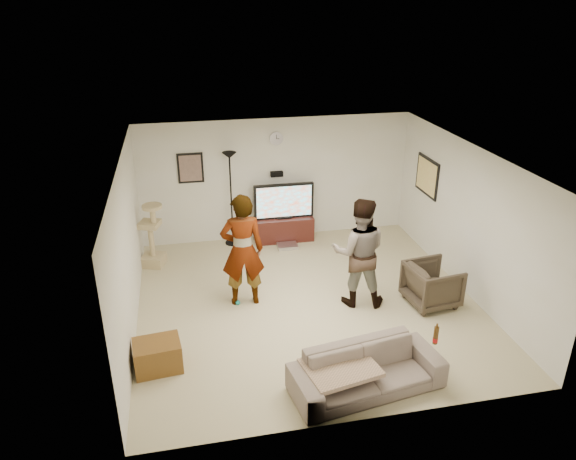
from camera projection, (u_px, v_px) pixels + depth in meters
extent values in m
cube|color=#B5AA89|center=(307.00, 302.00, 8.92)|extent=(5.50, 5.50, 0.02)
cube|color=silver|center=(310.00, 156.00, 7.90)|extent=(5.50, 5.50, 0.02)
cube|color=silver|center=(276.00, 179.00, 10.87)|extent=(5.50, 0.04, 2.50)
cube|color=silver|center=(367.00, 334.00, 5.95)|extent=(5.50, 0.04, 2.50)
cube|color=silver|center=(128.00, 249.00, 7.90)|extent=(0.04, 5.50, 2.50)
cube|color=silver|center=(468.00, 220.00, 8.92)|extent=(0.04, 5.50, 2.50)
cylinder|color=white|center=(276.00, 139.00, 10.50)|extent=(0.26, 0.04, 0.26)
cube|color=black|center=(277.00, 174.00, 10.77)|extent=(0.25, 0.10, 0.10)
cube|color=#735A53|center=(190.00, 168.00, 10.40)|extent=(0.42, 0.03, 0.52)
cube|color=#F5C779|center=(427.00, 176.00, 10.25)|extent=(0.03, 0.78, 0.62)
cube|color=#381511|center=(284.00, 229.00, 11.08)|extent=(1.20, 0.45, 0.50)
cube|color=silver|center=(287.00, 246.00, 10.81)|extent=(0.40, 0.30, 0.07)
cube|color=black|center=(284.00, 201.00, 10.83)|extent=(1.22, 0.08, 0.72)
cube|color=#46C0D1|center=(284.00, 202.00, 10.79)|extent=(1.12, 0.01, 0.64)
cylinder|color=black|center=(231.00, 199.00, 10.64)|extent=(0.32, 0.32, 1.92)
cube|color=tan|center=(151.00, 235.00, 9.89)|extent=(0.50, 0.50, 1.23)
imported|color=#9B9B9B|center=(242.00, 250.00, 8.54)|extent=(0.72, 0.49, 1.91)
imported|color=#3D49A0|center=(359.00, 252.00, 8.56)|extent=(1.04, 0.90, 1.84)
imported|color=slate|center=(367.00, 370.00, 6.86)|extent=(2.07, 1.07, 0.57)
cube|color=tan|center=(340.00, 368.00, 6.75)|extent=(1.02, 0.87, 0.06)
cylinder|color=#492E10|center=(436.00, 335.00, 6.86)|extent=(0.06, 0.06, 0.25)
imported|color=#3A3126|center=(432.00, 284.00, 8.74)|extent=(0.87, 0.85, 0.71)
cube|color=brown|center=(158.00, 355.00, 7.27)|extent=(0.67, 0.54, 0.42)
sphere|color=teal|center=(238.00, 303.00, 8.83)|extent=(0.07, 0.07, 0.07)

